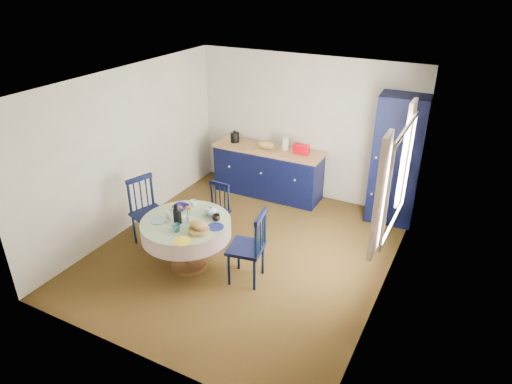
{
  "coord_description": "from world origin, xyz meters",
  "views": [
    {
      "loc": [
        2.75,
        -4.89,
        3.8
      ],
      "look_at": [
        0.1,
        0.2,
        0.93
      ],
      "focal_mm": 32.0,
      "sensor_mm": 36.0,
      "label": 1
    }
  ],
  "objects_px": {
    "cobalt_bowl": "(180,207)",
    "chair_left": "(148,211)",
    "mug_d": "(193,203)",
    "chair_right": "(249,247)",
    "dining_table": "(187,229)",
    "pantry_cabinet": "(397,161)",
    "mug_c": "(216,218)",
    "mug_a": "(170,214)",
    "kitchen_counter": "(268,171)",
    "chair_far": "(216,210)",
    "mug_b": "(176,228)"
  },
  "relations": [
    {
      "from": "mug_d",
      "to": "kitchen_counter",
      "type": "bearing_deg",
      "value": 86.56
    },
    {
      "from": "pantry_cabinet",
      "to": "mug_c",
      "type": "xyz_separation_m",
      "value": [
        -1.82,
        -2.45,
        -0.27
      ]
    },
    {
      "from": "chair_left",
      "to": "mug_a",
      "type": "distance_m",
      "value": 0.74
    },
    {
      "from": "mug_c",
      "to": "mug_d",
      "type": "relative_size",
      "value": 1.15
    },
    {
      "from": "mug_a",
      "to": "mug_b",
      "type": "distance_m",
      "value": 0.38
    },
    {
      "from": "chair_far",
      "to": "mug_d",
      "type": "xyz_separation_m",
      "value": [
        -0.05,
        -0.5,
        0.34
      ]
    },
    {
      "from": "mug_a",
      "to": "kitchen_counter",
      "type": "bearing_deg",
      "value": 85.12
    },
    {
      "from": "chair_far",
      "to": "chair_left",
      "type": "bearing_deg",
      "value": -138.99
    },
    {
      "from": "chair_left",
      "to": "mug_d",
      "type": "height_order",
      "value": "chair_left"
    },
    {
      "from": "mug_c",
      "to": "pantry_cabinet",
      "type": "bearing_deg",
      "value": 53.4
    },
    {
      "from": "kitchen_counter",
      "to": "mug_b",
      "type": "xyz_separation_m",
      "value": [
        0.07,
        -2.82,
        0.32
      ]
    },
    {
      "from": "dining_table",
      "to": "chair_right",
      "type": "height_order",
      "value": "chair_right"
    },
    {
      "from": "mug_a",
      "to": "cobalt_bowl",
      "type": "height_order",
      "value": "mug_a"
    },
    {
      "from": "pantry_cabinet",
      "to": "chair_right",
      "type": "xyz_separation_m",
      "value": [
        -1.28,
        -2.52,
        -0.52
      ]
    },
    {
      "from": "chair_left",
      "to": "chair_right",
      "type": "height_order",
      "value": "chair_left"
    },
    {
      "from": "cobalt_bowl",
      "to": "chair_left",
      "type": "bearing_deg",
      "value": 178.82
    },
    {
      "from": "pantry_cabinet",
      "to": "cobalt_bowl",
      "type": "height_order",
      "value": "pantry_cabinet"
    },
    {
      "from": "chair_far",
      "to": "mug_d",
      "type": "bearing_deg",
      "value": -94.1
    },
    {
      "from": "pantry_cabinet",
      "to": "mug_b",
      "type": "distance_m",
      "value": 3.62
    },
    {
      "from": "dining_table",
      "to": "mug_b",
      "type": "bearing_deg",
      "value": -80.54
    },
    {
      "from": "mug_a",
      "to": "mug_d",
      "type": "height_order",
      "value": "mug_a"
    },
    {
      "from": "dining_table",
      "to": "cobalt_bowl",
      "type": "height_order",
      "value": "dining_table"
    },
    {
      "from": "chair_right",
      "to": "mug_b",
      "type": "relative_size",
      "value": 9.26
    },
    {
      "from": "dining_table",
      "to": "mug_c",
      "type": "height_order",
      "value": "dining_table"
    },
    {
      "from": "pantry_cabinet",
      "to": "mug_a",
      "type": "bearing_deg",
      "value": -135.99
    },
    {
      "from": "mug_d",
      "to": "cobalt_bowl",
      "type": "distance_m",
      "value": 0.19
    },
    {
      "from": "mug_b",
      "to": "mug_c",
      "type": "bearing_deg",
      "value": 57.04
    },
    {
      "from": "dining_table",
      "to": "mug_a",
      "type": "distance_m",
      "value": 0.3
    },
    {
      "from": "dining_table",
      "to": "mug_c",
      "type": "xyz_separation_m",
      "value": [
        0.35,
        0.2,
        0.16
      ]
    },
    {
      "from": "kitchen_counter",
      "to": "chair_right",
      "type": "height_order",
      "value": "kitchen_counter"
    },
    {
      "from": "dining_table",
      "to": "mug_d",
      "type": "xyz_separation_m",
      "value": [
        -0.15,
        0.4,
        0.16
      ]
    },
    {
      "from": "chair_right",
      "to": "dining_table",
      "type": "bearing_deg",
      "value": -91.58
    },
    {
      "from": "mug_c",
      "to": "mug_d",
      "type": "bearing_deg",
      "value": 158.11
    },
    {
      "from": "chair_far",
      "to": "mug_b",
      "type": "relative_size",
      "value": 7.68
    },
    {
      "from": "pantry_cabinet",
      "to": "mug_d",
      "type": "xyz_separation_m",
      "value": [
        -2.32,
        -2.25,
        -0.27
      ]
    },
    {
      "from": "pantry_cabinet",
      "to": "mug_c",
      "type": "relative_size",
      "value": 18.49
    },
    {
      "from": "mug_b",
      "to": "cobalt_bowl",
      "type": "xyz_separation_m",
      "value": [
        -0.31,
        0.52,
        -0.02
      ]
    },
    {
      "from": "chair_right",
      "to": "kitchen_counter",
      "type": "bearing_deg",
      "value": -169.02
    },
    {
      "from": "chair_far",
      "to": "dining_table",
      "type": "bearing_deg",
      "value": -81.87
    },
    {
      "from": "chair_left",
      "to": "chair_far",
      "type": "xyz_separation_m",
      "value": [
        0.78,
        0.64,
        -0.1
      ]
    },
    {
      "from": "pantry_cabinet",
      "to": "cobalt_bowl",
      "type": "xyz_separation_m",
      "value": [
        -2.44,
        -2.4,
        -0.29
      ]
    },
    {
      "from": "kitchen_counter",
      "to": "mug_a",
      "type": "distance_m",
      "value": 2.6
    },
    {
      "from": "chair_left",
      "to": "cobalt_bowl",
      "type": "height_order",
      "value": "chair_left"
    },
    {
      "from": "kitchen_counter",
      "to": "mug_b",
      "type": "bearing_deg",
      "value": -89.38
    },
    {
      "from": "pantry_cabinet",
      "to": "mug_a",
      "type": "distance_m",
      "value": 3.61
    },
    {
      "from": "chair_right",
      "to": "mug_a",
      "type": "distance_m",
      "value": 1.17
    },
    {
      "from": "kitchen_counter",
      "to": "chair_right",
      "type": "distance_m",
      "value": 2.59
    },
    {
      "from": "chair_right",
      "to": "cobalt_bowl",
      "type": "relative_size",
      "value": 4.62
    },
    {
      "from": "chair_right",
      "to": "chair_far",
      "type": "bearing_deg",
      "value": -137.4
    },
    {
      "from": "dining_table",
      "to": "mug_a",
      "type": "xyz_separation_m",
      "value": [
        -0.24,
        -0.02,
        0.17
      ]
    }
  ]
}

